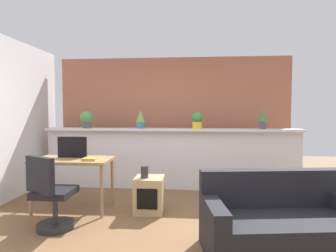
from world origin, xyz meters
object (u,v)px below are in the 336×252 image
couch (281,226)px  potted_plant_1 (141,119)px  potted_plant_3 (263,119)px  tv_monitor (72,147)px  desk (73,164)px  side_cube_shelf (149,195)px  potted_plant_0 (87,119)px  vase_on_shelf (145,172)px  book_on_desk (90,159)px  office_chair (51,198)px  potted_plant_2 (197,120)px

couch → potted_plant_1: bearing=129.6°
potted_plant_3 → tv_monitor: size_ratio=0.85×
desk → side_cube_shelf: desk is taller
potted_plant_0 → tv_monitor: bearing=-79.9°
potted_plant_3 → vase_on_shelf: bearing=-147.2°
potted_plant_0 → desk: size_ratio=0.29×
potted_plant_1 → tv_monitor: (-0.81, -1.12, -0.38)m
potted_plant_3 → book_on_desk: size_ratio=1.95×
potted_plant_3 → tv_monitor: 3.21m
potted_plant_0 → potted_plant_1: 1.00m
side_cube_shelf → potted_plant_1: bearing=105.8°
potted_plant_0 → couch: bearing=-37.5°
tv_monitor → vase_on_shelf: size_ratio=2.58×
potted_plant_0 → potted_plant_1: (1.00, 0.05, -0.00)m
potted_plant_1 → side_cube_shelf: (0.34, -1.20, -1.04)m
office_chair → side_cube_shelf: (1.08, 0.70, -0.14)m
side_cube_shelf → couch: 1.81m
tv_monitor → potted_plant_3: bearing=20.3°
potted_plant_3 → tv_monitor: bearing=-159.7°
potted_plant_3 → side_cube_shelf: potted_plant_3 is taller
potted_plant_0 → couch: potted_plant_0 is taller
potted_plant_0 → tv_monitor: (0.19, -1.08, -0.38)m
potted_plant_1 → tv_monitor: size_ratio=0.79×
potted_plant_0 → side_cube_shelf: 2.05m
tv_monitor → potted_plant_0: bearing=100.1°
side_cube_shelf → vase_on_shelf: vase_on_shelf is taller
potted_plant_2 → potted_plant_1: bearing=178.7°
potted_plant_1 → tv_monitor: bearing=-125.7°
side_cube_shelf → vase_on_shelf: size_ratio=3.00×
office_chair → book_on_desk: size_ratio=4.84×
potted_plant_3 → tv_monitor: (-2.98, -1.10, -0.38)m
potted_plant_2 → desk: potted_plant_2 is taller
desk → potted_plant_0: bearing=101.5°
potted_plant_0 → desk: (0.23, -1.16, -0.62)m
potted_plant_3 → couch: bearing=-98.8°
potted_plant_1 → couch: potted_plant_1 is taller
potted_plant_2 → side_cube_shelf: bearing=-120.4°
office_chair → couch: (2.58, -0.32, -0.11)m
potted_plant_2 → tv_monitor: size_ratio=0.70×
potted_plant_0 → potted_plant_1: potted_plant_1 is taller
side_cube_shelf → book_on_desk: book_on_desk is taller
desk → potted_plant_3: bearing=21.9°
vase_on_shelf → couch: (1.56, -0.98, -0.30)m
potted_plant_0 → vase_on_shelf: (1.28, -1.19, -0.70)m
book_on_desk → tv_monitor: bearing=149.1°
potted_plant_2 → couch: (0.80, -2.20, -0.99)m
potted_plant_0 → office_chair: 2.08m
vase_on_shelf → desk: bearing=178.1°
potted_plant_3 → potted_plant_0: bearing=-179.5°
side_cube_shelf → office_chair: bearing=-147.3°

